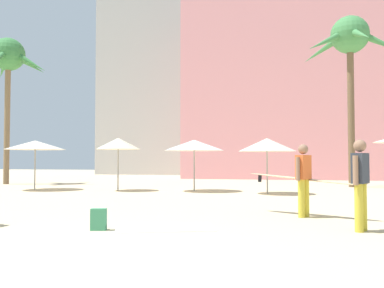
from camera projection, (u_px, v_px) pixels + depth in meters
The scene contains 13 objects.
ground at pixel (9, 261), 5.82m from camera, with size 120.00×120.00×0.00m, color beige.
hotel_pink at pixel (310, 85), 36.46m from camera, with size 19.77×10.36×15.52m, color pink.
hotel_tower_gray at pixel (179, 40), 47.82m from camera, with size 15.79×8.26×29.38m, color #A8A8A3.
palm_tree_far_left at pixel (350, 43), 23.01m from camera, with size 5.43×6.04×9.05m.
palm_tree_left at pixel (8, 61), 26.08m from camera, with size 5.29×5.43×8.75m.
cafe_umbrella_0 at pixel (118, 144), 19.99m from camera, with size 2.03×2.03×2.42m.
cafe_umbrella_2 at pixel (35, 145), 20.56m from camera, with size 2.79×2.79×2.33m.
cafe_umbrella_3 at pixel (267, 145), 18.04m from camera, with size 2.39×2.39×2.30m.
cafe_umbrella_4 at pixel (194, 145), 19.64m from camera, with size 2.70×2.70×2.31m.
beach_towel at pixel (165, 228), 8.69m from camera, with size 1.95×0.99×0.01m, color white.
backpack at pixel (99, 220), 8.44m from camera, with size 0.34×0.30×0.42m.
person_near_right at pixel (303, 178), 10.55m from camera, with size 2.96×1.80×1.75m.
person_far_right at pixel (360, 181), 8.31m from camera, with size 0.37×0.58×1.75m.
Camera 1 is at (3.79, -5.12, 1.33)m, focal length 40.72 mm.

